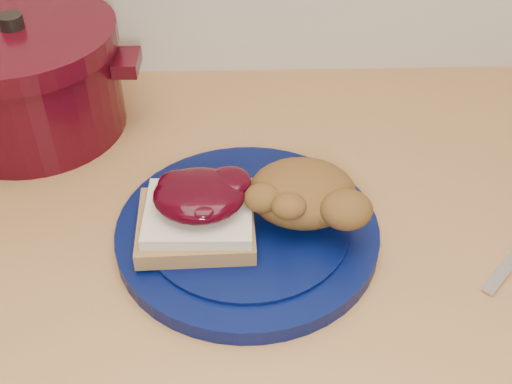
{
  "coord_description": "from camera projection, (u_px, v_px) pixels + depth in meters",
  "views": [
    {
      "loc": [
        -0.06,
        0.93,
        1.4
      ],
      "look_at": [
        -0.04,
        1.45,
        0.95
      ],
      "focal_mm": 45.0,
      "sensor_mm": 36.0,
      "label": 1
    }
  ],
  "objects": [
    {
      "name": "pepper_grinder",
      "position": [
        17.0,
        64.0,
        0.88
      ],
      "size": [
        0.07,
        0.07,
        0.12
      ],
      "rotation": [
        0.0,
        0.0,
        -0.41
      ],
      "color": "black",
      "rests_on": "wood_countertop"
    },
    {
      "name": "stuffing_mound",
      "position": [
        302.0,
        193.0,
        0.69
      ],
      "size": [
        0.12,
        0.11,
        0.06
      ],
      "primitive_type": "ellipsoid",
      "rotation": [
        0.0,
        0.0,
        -0.08
      ],
      "color": "brown",
      "rests_on": "plate"
    },
    {
      "name": "dutch_oven",
      "position": [
        26.0,
        78.0,
        0.82
      ],
      "size": [
        0.3,
        0.25,
        0.16
      ],
      "rotation": [
        0.0,
        0.0,
        -0.02
      ],
      "color": "#3A050F",
      "rests_on": "wood_countertop"
    },
    {
      "name": "sandwich",
      "position": [
        198.0,
        211.0,
        0.67
      ],
      "size": [
        0.12,
        0.11,
        0.06
      ],
      "rotation": [
        0.0,
        0.0,
        -0.08
      ],
      "color": "olive",
      "rests_on": "plate"
    },
    {
      "name": "plate",
      "position": [
        247.0,
        232.0,
        0.7
      ],
      "size": [
        0.31,
        0.31,
        0.02
      ],
      "primitive_type": "cylinder",
      "rotation": [
        0.0,
        0.0,
        -0.08
      ],
      "color": "#040C39",
      "rests_on": "wood_countertop"
    }
  ]
}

